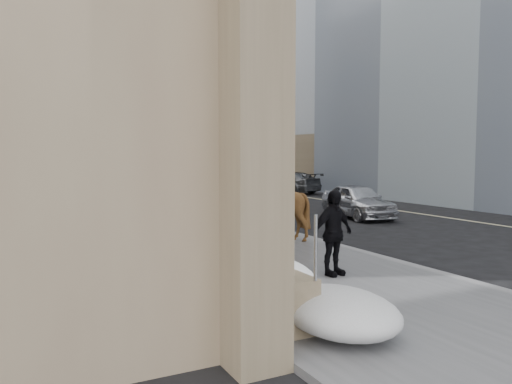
# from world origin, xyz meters

# --- Properties ---
(ground) EXTENTS (140.00, 140.00, 0.00)m
(ground) POSITION_xyz_m (0.00, 0.00, 0.00)
(ground) COLOR black
(ground) RESTS_ON ground
(sidewalk) EXTENTS (5.00, 80.00, 0.12)m
(sidewalk) POSITION_xyz_m (0.00, 10.00, 0.06)
(sidewalk) COLOR #4C4C4E
(sidewalk) RESTS_ON ground
(curb) EXTENTS (0.24, 80.00, 0.12)m
(curb) POSITION_xyz_m (2.62, 10.00, 0.06)
(curb) COLOR slate
(curb) RESTS_ON ground
(lane_line) EXTENTS (0.15, 70.00, 0.01)m
(lane_line) POSITION_xyz_m (10.50, 10.00, 0.01)
(lane_line) COLOR #BFB78C
(lane_line) RESTS_ON ground
(limestone_building) EXTENTS (6.10, 44.00, 18.00)m
(limestone_building) POSITION_xyz_m (-5.26, 19.96, 8.90)
(limestone_building) COLOR #967D62
(limestone_building) RESTS_ON ground
(far_podium) EXTENTS (2.00, 80.00, 4.00)m
(far_podium) POSITION_xyz_m (15.50, 10.00, 2.00)
(far_podium) COLOR #7D6B50
(far_podium) RESTS_ON ground
(bg_building_mid) EXTENTS (30.00, 12.00, 28.00)m
(bg_building_mid) POSITION_xyz_m (4.00, 60.00, 14.00)
(bg_building_mid) COLOR slate
(bg_building_mid) RESTS_ON ground
(streetlight_mid) EXTENTS (1.71, 0.24, 8.00)m
(streetlight_mid) POSITION_xyz_m (2.74, 14.00, 4.58)
(streetlight_mid) COLOR #2D2D30
(streetlight_mid) RESTS_ON ground
(streetlight_far) EXTENTS (1.71, 0.24, 8.00)m
(streetlight_far) POSITION_xyz_m (2.74, 34.00, 4.58)
(streetlight_far) COLOR #2D2D30
(streetlight_far) RESTS_ON ground
(traffic_signal) EXTENTS (4.10, 0.22, 6.00)m
(traffic_signal) POSITION_xyz_m (2.07, 22.00, 4.00)
(traffic_signal) COLOR #2D2D30
(traffic_signal) RESTS_ON ground
(snow_bank) EXTENTS (1.70, 18.10, 0.76)m
(snow_bank) POSITION_xyz_m (-1.42, 8.11, 0.47)
(snow_bank) COLOR white
(snow_bank) RESTS_ON sidewalk
(mounted_horse_left) EXTENTS (1.46, 2.53, 2.67)m
(mounted_horse_left) POSITION_xyz_m (-0.52, 2.46, 1.19)
(mounted_horse_left) COLOR #4E2E17
(mounted_horse_left) RESTS_ON sidewalk
(mounted_horse_right) EXTENTS (1.86, 2.00, 2.61)m
(mounted_horse_right) POSITION_xyz_m (1.32, 4.90, 1.19)
(mounted_horse_right) COLOR #4F3116
(mounted_horse_right) RESTS_ON sidewalk
(pedestrian) EXTENTS (1.09, 0.60, 1.75)m
(pedestrian) POSITION_xyz_m (0.45, 0.72, 1.00)
(pedestrian) COLOR black
(pedestrian) RESTS_ON sidewalk
(car_silver) EXTENTS (2.27, 4.26, 1.38)m
(car_silver) POSITION_xyz_m (7.30, 8.52, 0.69)
(car_silver) COLOR silver
(car_silver) RESTS_ON ground
(car_grey) EXTENTS (3.00, 5.10, 1.39)m
(car_grey) POSITION_xyz_m (11.18, 20.55, 0.69)
(car_grey) COLOR #4B4E52
(car_grey) RESTS_ON ground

